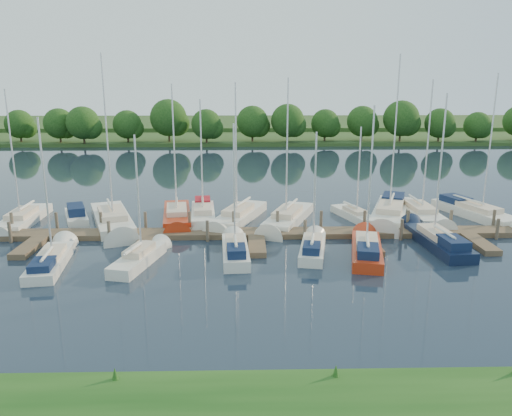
{
  "coord_description": "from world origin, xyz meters",
  "views": [
    {
      "loc": [
        -0.84,
        -28.45,
        11.62
      ],
      "look_at": [
        0.01,
        8.0,
        2.2
      ],
      "focal_mm": 35.0,
      "sensor_mm": 36.0,
      "label": 1
    }
  ],
  "objects_px": {
    "sailboat_n_0": "(22,221)",
    "sailboat_n_5": "(238,218)",
    "motorboat": "(77,217)",
    "sailboat_s_2": "(235,251)",
    "dock": "(256,236)"
  },
  "relations": [
    {
      "from": "sailboat_n_0",
      "to": "sailboat_n_5",
      "type": "bearing_deg",
      "value": -179.88
    },
    {
      "from": "sailboat_n_0",
      "to": "motorboat",
      "type": "distance_m",
      "value": 4.31
    },
    {
      "from": "sailboat_n_0",
      "to": "sailboat_s_2",
      "type": "distance_m",
      "value": 19.53
    },
    {
      "from": "motorboat",
      "to": "sailboat_s_2",
      "type": "relative_size",
      "value": 0.61
    },
    {
      "from": "sailboat_n_0",
      "to": "sailboat_s_2",
      "type": "relative_size",
      "value": 1.22
    },
    {
      "from": "dock",
      "to": "sailboat_n_5",
      "type": "bearing_deg",
      "value": 106.51
    },
    {
      "from": "sailboat_n_0",
      "to": "motorboat",
      "type": "relative_size",
      "value": 1.99
    },
    {
      "from": "sailboat_n_5",
      "to": "sailboat_s_2",
      "type": "xyz_separation_m",
      "value": [
        -0.07,
        -8.64,
        0.06
      ]
    },
    {
      "from": "motorboat",
      "to": "sailboat_s_2",
      "type": "bearing_deg",
      "value": 124.92
    },
    {
      "from": "dock",
      "to": "sailboat_n_5",
      "type": "distance_m",
      "value": 5.03
    },
    {
      "from": "sailboat_n_5",
      "to": "sailboat_s_2",
      "type": "height_order",
      "value": "sailboat_n_5"
    },
    {
      "from": "dock",
      "to": "motorboat",
      "type": "relative_size",
      "value": 7.03
    },
    {
      "from": "dock",
      "to": "sailboat_n_5",
      "type": "height_order",
      "value": "sailboat_n_5"
    },
    {
      "from": "sailboat_n_0",
      "to": "sailboat_n_5",
      "type": "xyz_separation_m",
      "value": [
        17.84,
        0.54,
        0.01
      ]
    },
    {
      "from": "dock",
      "to": "motorboat",
      "type": "xyz_separation_m",
      "value": [
        -15.04,
        5.08,
        0.15
      ]
    }
  ]
}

